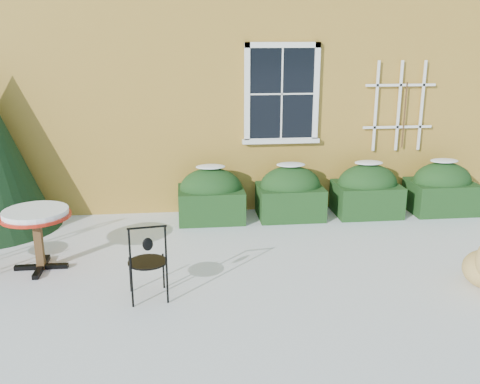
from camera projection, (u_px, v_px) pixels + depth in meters
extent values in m
plane|color=white|center=(249.00, 288.00, 6.32)|extent=(80.00, 80.00, 0.00)
cube|color=gold|center=(211.00, 31.00, 12.18)|extent=(12.00, 8.00, 6.00)
cube|color=black|center=(282.00, 94.00, 8.70)|extent=(1.05, 0.03, 1.45)
cube|color=white|center=(283.00, 45.00, 8.47)|extent=(1.23, 0.06, 0.09)
cube|color=white|center=(281.00, 141.00, 8.90)|extent=(1.23, 0.06, 0.09)
cube|color=white|center=(247.00, 94.00, 8.63)|extent=(0.09, 0.06, 1.63)
cube|color=white|center=(316.00, 94.00, 8.75)|extent=(0.09, 0.06, 1.63)
cube|color=white|center=(282.00, 94.00, 8.68)|extent=(0.02, 0.02, 1.45)
cube|color=white|center=(282.00, 94.00, 8.68)|extent=(1.05, 0.02, 0.02)
cube|color=white|center=(281.00, 141.00, 8.90)|extent=(1.29, 0.14, 0.07)
cube|color=white|center=(376.00, 107.00, 8.91)|extent=(0.04, 0.03, 1.50)
cube|color=white|center=(399.00, 106.00, 8.95)|extent=(0.04, 0.03, 1.50)
cube|color=white|center=(422.00, 106.00, 8.99)|extent=(0.04, 0.03, 1.50)
cube|color=white|center=(397.00, 127.00, 9.05)|extent=(1.20, 0.03, 0.04)
cube|color=white|center=(401.00, 85.00, 8.86)|extent=(1.20, 0.03, 0.04)
cylinder|color=#472D19|center=(404.00, 115.00, 8.99)|extent=(0.02, 0.02, 1.10)
cube|color=black|center=(211.00, 204.00, 8.65)|extent=(1.05, 0.80, 0.52)
ellipsoid|color=black|center=(211.00, 189.00, 8.58)|extent=(1.00, 0.72, 0.67)
ellipsoid|color=white|center=(211.00, 167.00, 8.48)|extent=(0.47, 0.32, 0.06)
cube|color=black|center=(290.00, 201.00, 8.79)|extent=(1.05, 0.80, 0.52)
ellipsoid|color=black|center=(290.00, 186.00, 8.72)|extent=(1.00, 0.72, 0.67)
ellipsoid|color=white|center=(291.00, 165.00, 8.62)|extent=(0.47, 0.32, 0.06)
cube|color=black|center=(366.00, 199.00, 8.93)|extent=(1.05, 0.80, 0.52)
ellipsoid|color=black|center=(367.00, 184.00, 8.86)|extent=(1.00, 0.72, 0.67)
ellipsoid|color=white|center=(369.00, 163.00, 8.76)|extent=(0.47, 0.32, 0.06)
cube|color=black|center=(440.00, 196.00, 9.07)|extent=(1.05, 0.80, 0.52)
ellipsoid|color=black|center=(442.00, 182.00, 8.99)|extent=(1.00, 0.72, 0.67)
ellipsoid|color=white|center=(444.00, 161.00, 8.89)|extent=(0.47, 0.32, 0.06)
cube|color=black|center=(41.00, 267.00, 6.85)|extent=(0.67, 0.08, 0.06)
cube|color=black|center=(41.00, 267.00, 6.85)|extent=(0.08, 0.67, 0.06)
cube|color=#54391D|center=(39.00, 243.00, 6.75)|extent=(0.10, 0.10, 0.72)
cylinder|color=#AE1D0E|center=(36.00, 216.00, 6.65)|extent=(0.86, 0.86, 0.04)
cylinder|color=white|center=(35.00, 212.00, 6.64)|extent=(0.80, 0.80, 0.07)
cylinder|color=black|center=(164.00, 271.00, 6.28)|extent=(0.02, 0.02, 0.43)
cylinder|color=black|center=(130.00, 274.00, 6.19)|extent=(0.02, 0.02, 0.43)
cylinder|color=black|center=(167.00, 285.00, 5.92)|extent=(0.02, 0.02, 0.43)
cylinder|color=black|center=(132.00, 289.00, 5.83)|extent=(0.02, 0.02, 0.43)
cylinder|color=black|center=(148.00, 262.00, 5.99)|extent=(0.44, 0.44, 0.02)
cylinder|color=black|center=(166.00, 247.00, 5.79)|extent=(0.02, 0.02, 0.48)
cylinder|color=black|center=(130.00, 250.00, 5.70)|extent=(0.02, 0.02, 0.48)
cylinder|color=black|center=(147.00, 227.00, 5.68)|extent=(0.42, 0.08, 0.02)
ellipsoid|color=black|center=(148.00, 244.00, 5.73)|extent=(0.12, 0.04, 0.15)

